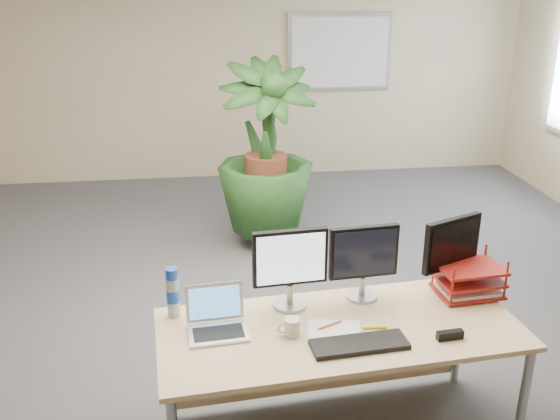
{
  "coord_description": "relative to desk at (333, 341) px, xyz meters",
  "views": [
    {
      "loc": [
        -0.55,
        -3.76,
        2.5
      ],
      "look_at": [
        -0.01,
        0.35,
        0.9
      ],
      "focal_mm": 40.0,
      "sensor_mm": 36.0,
      "label": 1
    }
  ],
  "objects": [
    {
      "name": "whiteboard",
      "position": [
        1.07,
        4.83,
        0.97
      ],
      "size": [
        1.3,
        0.04,
        0.95
      ],
      "color": "silver",
      "rests_on": "back_wall"
    },
    {
      "name": "water_bottle",
      "position": [
        -0.87,
        0.13,
        0.29
      ],
      "size": [
        0.07,
        0.07,
        0.28
      ],
      "color": "#ACBBCA",
      "rests_on": "desk"
    },
    {
      "name": "monitor_dark",
      "position": [
        0.73,
        0.23,
        0.41
      ],
      "size": [
        0.38,
        0.19,
        0.45
      ],
      "color": "#A4A5A9",
      "rests_on": "desk"
    },
    {
      "name": "desk",
      "position": [
        0.0,
        0.0,
        0.0
      ],
      "size": [
        1.98,
        0.97,
        0.74
      ],
      "color": "tan",
      "rests_on": "floor"
    },
    {
      "name": "yellow_highlighter",
      "position": [
        0.19,
        -0.15,
        0.16
      ],
      "size": [
        0.13,
        0.03,
        0.02
      ],
      "primitive_type": "cylinder",
      "rotation": [
        0.0,
        1.57,
        -0.08
      ],
      "color": "#FFFC1A",
      "rests_on": "desk"
    },
    {
      "name": "floor",
      "position": [
        -0.13,
        0.87,
        -0.58
      ],
      "size": [
        8.0,
        8.0,
        0.0
      ],
      "primitive_type": "plane",
      "color": "#4D4E53",
      "rests_on": "ground"
    },
    {
      "name": "monitor_left",
      "position": [
        -0.22,
        0.14,
        0.42
      ],
      "size": [
        0.42,
        0.19,
        0.46
      ],
      "color": "#A4A5A9",
      "rests_on": "desk"
    },
    {
      "name": "keyboard",
      "position": [
        0.06,
        -0.3,
        0.17
      ],
      "size": [
        0.5,
        0.2,
        0.03
      ],
      "primitive_type": "cube",
      "rotation": [
        0.0,
        0.0,
        0.08
      ],
      "color": "black",
      "rests_on": "desk"
    },
    {
      "name": "back_wall",
      "position": [
        -0.13,
        4.87,
        0.77
      ],
      "size": [
        7.0,
        0.04,
        2.7
      ],
      "primitive_type": "cube",
      "color": "#C1AD89",
      "rests_on": "floor"
    },
    {
      "name": "floor_plant",
      "position": [
        -0.09,
        2.66,
        0.17
      ],
      "size": [
        0.98,
        0.98,
        1.5
      ],
      "primitive_type": "imported",
      "rotation": [
        0.0,
        0.0,
        0.18
      ],
      "color": "#153914",
      "rests_on": "floor"
    },
    {
      "name": "laptop",
      "position": [
        -0.64,
        -0.04,
        0.21
      ],
      "size": [
        0.33,
        0.29,
        0.22
      ],
      "color": "silver",
      "rests_on": "desk"
    },
    {
      "name": "spiral_notebook",
      "position": [
        -0.03,
        -0.15,
        0.16
      ],
      "size": [
        0.31,
        0.25,
        0.01
      ],
      "primitive_type": "cube",
      "rotation": [
        0.0,
        0.0,
        -0.19
      ],
      "color": "white",
      "rests_on": "desk"
    },
    {
      "name": "letter_tray",
      "position": [
        0.82,
        0.15,
        0.23
      ],
      "size": [
        0.38,
        0.3,
        0.17
      ],
      "color": "maroon",
      "rests_on": "desk"
    },
    {
      "name": "coffee_mug",
      "position": [
        -0.26,
        -0.15,
        0.2
      ],
      "size": [
        0.12,
        0.08,
        0.09
      ],
      "color": "silver",
      "rests_on": "desk"
    },
    {
      "name": "orange_pen",
      "position": [
        -0.05,
        -0.11,
        0.17
      ],
      "size": [
        0.14,
        0.07,
        0.01
      ],
      "primitive_type": "cylinder",
      "rotation": [
        0.0,
        1.57,
        0.45
      ],
      "color": "orange",
      "rests_on": "spiral_notebook"
    },
    {
      "name": "stapler",
      "position": [
        0.54,
        -0.29,
        0.18
      ],
      "size": [
        0.14,
        0.05,
        0.05
      ],
      "primitive_type": "cube",
      "rotation": [
        0.0,
        0.0,
        0.08
      ],
      "color": "black",
      "rests_on": "desk"
    },
    {
      "name": "monitor_right",
      "position": [
        0.2,
        0.19,
        0.41
      ],
      "size": [
        0.4,
        0.18,
        0.44
      ],
      "color": "#A4A5A9",
      "rests_on": "desk"
    }
  ]
}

